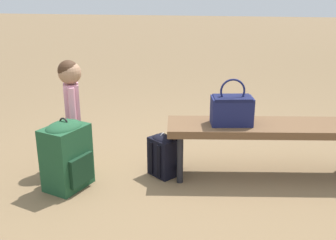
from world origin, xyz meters
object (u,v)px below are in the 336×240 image
Objects in this scene: park_bench at (268,131)px; handbag at (232,109)px; backpack_large at (66,153)px; child_standing at (71,97)px; backpack_small at (163,154)px.

park_bench is 0.35m from handbag.
handbag is (0.29, 0.06, 0.18)m from park_bench.
backpack_large reaches higher than park_bench.
child_standing is 1.63× the size of backpack_large.
park_bench is 1.62m from child_standing.
child_standing is 2.49× the size of backpack_small.
park_bench is 1.59m from backpack_large.
backpack_large is (-0.10, 0.38, -0.33)m from child_standing.
child_standing is (1.61, 0.10, 0.22)m from park_bench.
park_bench is at bearing -168.08° from handbag.
backpack_small is at bearing 8.29° from handbag.
handbag is 0.99× the size of backpack_small.
child_standing reaches higher than park_bench.
child_standing is at bearing 1.48° from handbag.
park_bench is at bearing -162.54° from backpack_large.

